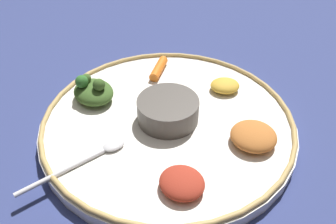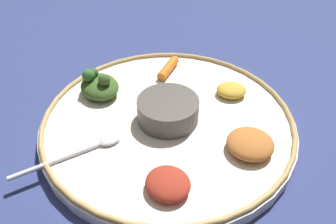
{
  "view_description": "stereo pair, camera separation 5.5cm",
  "coord_description": "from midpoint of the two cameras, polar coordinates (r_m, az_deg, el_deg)",
  "views": [
    {
      "loc": [
        0.33,
        -0.26,
        0.39
      ],
      "look_at": [
        0.0,
        0.0,
        0.04
      ],
      "focal_mm": 36.86,
      "sensor_mm": 36.0,
      "label": 1
    },
    {
      "loc": [
        0.36,
        -0.22,
        0.39
      ],
      "look_at": [
        0.0,
        0.0,
        0.04
      ],
      "focal_mm": 36.86,
      "sensor_mm": 36.0,
      "label": 2
    }
  ],
  "objects": [
    {
      "name": "ground_plane",
      "position": [
        0.57,
        2.75,
        -2.82
      ],
      "size": [
        2.4,
        2.4,
        0.0
      ],
      "primitive_type": "plane",
      "color": "navy"
    },
    {
      "name": "platter",
      "position": [
        0.57,
        2.78,
        -2.07
      ],
      "size": [
        0.41,
        0.41,
        0.02
      ],
      "primitive_type": "cylinder",
      "color": "white",
      "rests_on": "ground_plane"
    },
    {
      "name": "platter_rim",
      "position": [
        0.56,
        2.82,
        -1.06
      ],
      "size": [
        0.41,
        0.41,
        0.01
      ],
      "primitive_type": "torus",
      "color": "tan",
      "rests_on": "platter"
    },
    {
      "name": "center_bowl",
      "position": [
        0.55,
        2.88,
        0.33
      ],
      "size": [
        0.1,
        0.1,
        0.04
      ],
      "color": "#4C4742",
      "rests_on": "platter"
    },
    {
      "name": "spoon",
      "position": [
        0.52,
        -10.64,
        -6.09
      ],
      "size": [
        0.02,
        0.17,
        0.01
      ],
      "color": "silver",
      "rests_on": "platter"
    },
    {
      "name": "greens_pile",
      "position": [
        0.61,
        -8.82,
        4.3
      ],
      "size": [
        0.08,
        0.07,
        0.05
      ],
      "color": "#385623",
      "rests_on": "platter"
    },
    {
      "name": "carrot_near_spoon",
      "position": [
        0.67,
        2.59,
        7.42
      ],
      "size": [
        0.06,
        0.08,
        0.02
      ],
      "color": "orange",
      "rests_on": "platter"
    },
    {
      "name": "mound_chickpea",
      "position": [
        0.52,
        16.41,
        -5.19
      ],
      "size": [
        0.09,
        0.09,
        0.03
      ],
      "primitive_type": "ellipsoid",
      "rotation": [
        0.0,
        0.0,
        5.93
      ],
      "color": "#B2662D",
      "rests_on": "platter"
    },
    {
      "name": "mound_beet",
      "position": [
        0.46,
        3.52,
        -11.89
      ],
      "size": [
        0.07,
        0.07,
        0.02
      ],
      "primitive_type": "ellipsoid",
      "rotation": [
        0.0,
        0.0,
        3.38
      ],
      "color": "maroon",
      "rests_on": "platter"
    },
    {
      "name": "mound_lentil_yellow",
      "position": [
        0.62,
        13.03,
        3.37
      ],
      "size": [
        0.07,
        0.07,
        0.02
      ],
      "primitive_type": "ellipsoid",
      "rotation": [
        0.0,
        0.0,
        4.14
      ],
      "color": "gold",
      "rests_on": "platter"
    }
  ]
}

